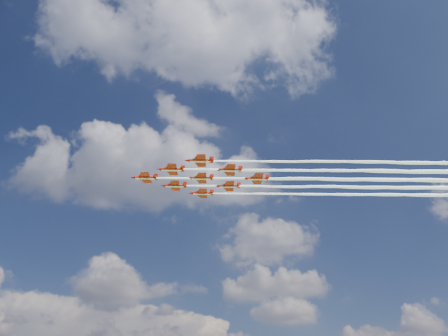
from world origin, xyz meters
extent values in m
cylinder|color=#A61409|center=(-23.01, 2.20, 77.34)|extent=(7.37, 1.12, 1.01)
cone|color=#A61409|center=(-27.61, 2.27, 77.34)|extent=(1.85, 1.04, 1.01)
cone|color=#A61409|center=(-18.69, 2.13, 77.34)|extent=(1.39, 0.94, 0.92)
ellipsoid|color=black|center=(-24.85, 2.23, 77.75)|extent=(1.92, 0.87, 0.66)
cube|color=#A61409|center=(-22.55, 2.19, 77.29)|extent=(3.07, 8.50, 0.13)
cube|color=#A61409|center=(-19.33, 2.14, 77.34)|extent=(1.34, 3.33, 0.11)
cube|color=#A61409|center=(-19.15, 2.14, 78.16)|extent=(1.47, 0.15, 1.65)
cube|color=white|center=(-23.01, 2.20, 76.88)|extent=(6.91, 0.93, 0.11)
cylinder|color=#A61409|center=(-12.95, -4.31, 77.34)|extent=(7.37, 1.12, 1.01)
cone|color=#A61409|center=(-17.55, -4.24, 77.34)|extent=(1.85, 1.04, 1.01)
cone|color=#A61409|center=(-8.63, -4.38, 77.34)|extent=(1.39, 0.94, 0.92)
ellipsoid|color=black|center=(-14.79, -4.28, 77.75)|extent=(1.92, 0.87, 0.66)
cube|color=#A61409|center=(-12.49, -4.32, 77.29)|extent=(3.07, 8.50, 0.13)
cube|color=#A61409|center=(-9.27, -4.37, 77.34)|extent=(1.34, 3.33, 0.11)
cube|color=#A61409|center=(-9.09, -4.37, 78.16)|extent=(1.47, 0.15, 1.65)
cube|color=white|center=(-12.95, -4.31, 76.88)|extent=(6.91, 0.93, 0.11)
cylinder|color=#A61409|center=(-12.76, 8.40, 77.34)|extent=(7.37, 1.12, 1.01)
cone|color=#A61409|center=(-17.36, 8.47, 77.34)|extent=(1.85, 1.04, 1.01)
cone|color=#A61409|center=(-8.44, 8.34, 77.34)|extent=(1.39, 0.94, 0.92)
ellipsoid|color=black|center=(-14.60, 8.43, 77.75)|extent=(1.92, 0.87, 0.66)
cube|color=#A61409|center=(-12.30, 8.39, 77.29)|extent=(3.07, 8.50, 0.13)
cube|color=#A61409|center=(-9.08, 8.35, 77.34)|extent=(1.34, 3.33, 0.11)
cube|color=#A61409|center=(-8.90, 8.34, 78.16)|extent=(1.47, 0.15, 1.65)
cube|color=white|center=(-12.76, 8.40, 76.88)|extent=(6.91, 0.93, 0.11)
cylinder|color=#A61409|center=(-2.90, -10.82, 77.34)|extent=(7.37, 1.12, 1.01)
cone|color=#A61409|center=(-7.49, -10.75, 77.34)|extent=(1.85, 1.04, 1.01)
cone|color=#A61409|center=(1.43, -10.89, 77.34)|extent=(1.39, 0.94, 0.92)
ellipsoid|color=black|center=(-4.73, -10.80, 77.75)|extent=(1.92, 0.87, 0.66)
cube|color=#A61409|center=(-2.44, -10.83, 77.29)|extent=(3.07, 8.50, 0.13)
cube|color=#A61409|center=(0.78, -10.88, 77.34)|extent=(1.34, 3.33, 0.11)
cube|color=#A61409|center=(0.97, -10.88, 78.16)|extent=(1.47, 0.15, 1.65)
cube|color=white|center=(-2.90, -10.82, 76.88)|extent=(6.91, 0.93, 0.11)
cylinder|color=#A61409|center=(-2.70, 1.89, 77.34)|extent=(7.37, 1.12, 1.01)
cone|color=#A61409|center=(-7.30, 1.96, 77.34)|extent=(1.85, 1.04, 1.01)
cone|color=#A61409|center=(1.62, 1.82, 77.34)|extent=(1.39, 0.94, 0.92)
ellipsoid|color=black|center=(-4.54, 1.92, 77.75)|extent=(1.92, 0.87, 0.66)
cube|color=#A61409|center=(-2.24, 1.88, 77.29)|extent=(3.07, 8.50, 0.13)
cube|color=#A61409|center=(0.98, 1.83, 77.34)|extent=(1.34, 3.33, 0.11)
cube|color=#A61409|center=(1.16, 1.83, 78.16)|extent=(1.47, 0.15, 1.65)
cube|color=white|center=(-2.70, 1.89, 76.88)|extent=(6.91, 0.93, 0.11)
cylinder|color=#A61409|center=(-2.51, 14.60, 77.34)|extent=(7.37, 1.12, 1.01)
cone|color=#A61409|center=(-7.10, 14.67, 77.34)|extent=(1.85, 1.04, 1.01)
cone|color=#A61409|center=(1.81, 14.54, 77.34)|extent=(1.39, 0.94, 0.92)
ellipsoid|color=black|center=(-4.35, 14.63, 77.75)|extent=(1.92, 0.87, 0.66)
cube|color=#A61409|center=(-2.05, 14.60, 77.29)|extent=(3.07, 8.50, 0.13)
cube|color=#A61409|center=(1.17, 14.55, 77.34)|extent=(1.34, 3.33, 0.11)
cube|color=#A61409|center=(1.35, 14.54, 78.16)|extent=(1.47, 0.15, 1.65)
cube|color=white|center=(-2.51, 14.60, 76.88)|extent=(6.91, 0.93, 0.11)
cylinder|color=#A61409|center=(7.36, -4.62, 77.34)|extent=(7.37, 1.12, 1.01)
cone|color=#A61409|center=(2.76, -4.55, 77.34)|extent=(1.85, 1.04, 1.01)
cone|color=#A61409|center=(11.68, -4.69, 77.34)|extent=(1.39, 0.94, 0.92)
ellipsoid|color=black|center=(5.52, -4.59, 77.75)|extent=(1.92, 0.87, 0.66)
cube|color=#A61409|center=(7.82, -4.63, 77.29)|extent=(3.07, 8.50, 0.13)
cube|color=#A61409|center=(11.03, -4.68, 77.34)|extent=(1.34, 3.33, 0.11)
cube|color=#A61409|center=(11.22, -4.68, 78.16)|extent=(1.47, 0.15, 1.65)
cube|color=white|center=(7.36, -4.62, 76.88)|extent=(6.91, 0.93, 0.11)
cylinder|color=#A61409|center=(7.55, 8.09, 77.34)|extent=(7.37, 1.12, 1.01)
cone|color=#A61409|center=(2.95, 8.16, 77.34)|extent=(1.85, 1.04, 1.01)
cone|color=#A61409|center=(11.87, 8.03, 77.34)|extent=(1.39, 0.94, 0.92)
ellipsoid|color=black|center=(5.71, 8.12, 77.75)|extent=(1.92, 0.87, 0.66)
cube|color=#A61409|center=(8.01, 8.08, 77.29)|extent=(3.07, 8.50, 0.13)
cube|color=#A61409|center=(11.23, 8.04, 77.34)|extent=(1.34, 3.33, 0.11)
cube|color=#A61409|center=(11.41, 8.03, 78.16)|extent=(1.47, 0.15, 1.65)
cube|color=white|center=(7.55, 8.09, 76.88)|extent=(6.91, 0.93, 0.11)
cylinder|color=#A61409|center=(17.61, 1.58, 77.34)|extent=(7.37, 1.12, 1.01)
cone|color=#A61409|center=(13.01, 1.65, 77.34)|extent=(1.85, 1.04, 1.01)
cone|color=#A61409|center=(21.93, 1.51, 77.34)|extent=(1.39, 0.94, 0.92)
ellipsoid|color=black|center=(15.77, 1.61, 77.75)|extent=(1.92, 0.87, 0.66)
cube|color=#A61409|center=(18.07, 1.57, 77.29)|extent=(3.07, 8.50, 0.13)
cube|color=#A61409|center=(21.28, 1.52, 77.34)|extent=(1.34, 3.33, 0.11)
cube|color=#A61409|center=(21.47, 1.52, 78.16)|extent=(1.47, 0.15, 1.65)
cube|color=white|center=(17.61, 1.58, 76.88)|extent=(6.91, 0.93, 0.11)
camera|label=1|loc=(0.91, -138.39, 4.00)|focal=35.00mm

